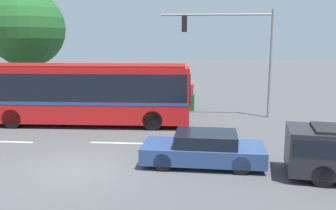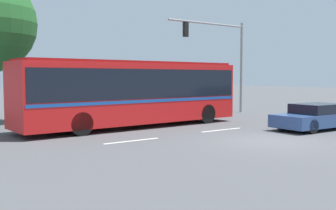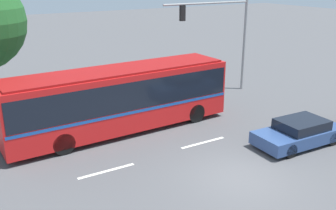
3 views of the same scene
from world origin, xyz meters
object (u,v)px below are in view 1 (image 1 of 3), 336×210
Objects in this scene: city_bus at (82,90)px; sedan_foreground at (204,149)px; street_tree_left at (26,28)px; traffic_light_pole at (242,45)px.

city_bus is 2.60× the size of sedan_foreground.
street_tree_left is at bearing -41.34° from sedan_foreground.
city_bus is 1.48× the size of street_tree_left.
street_tree_left is (-14.06, 2.93, 1.03)m from traffic_light_pole.
sedan_foreground is at bearing -44.18° from city_bus.
street_tree_left is (-11.87, 11.30, 4.63)m from sedan_foreground.
city_bus is at bearing -44.98° from street_tree_left.
city_bus is 8.71m from sedan_foreground.
city_bus is at bearing 16.65° from traffic_light_pole.
traffic_light_pole is at bearing -11.78° from street_tree_left.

